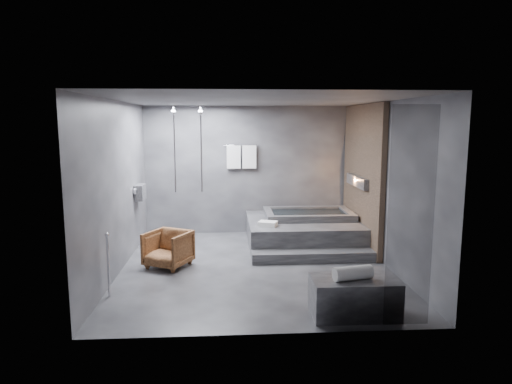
{
  "coord_description": "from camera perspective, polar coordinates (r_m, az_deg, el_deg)",
  "views": [
    {
      "loc": [
        -0.47,
        -7.49,
        2.45
      ],
      "look_at": [
        0.03,
        0.3,
        1.25
      ],
      "focal_mm": 32.0,
      "sensor_mm": 36.0,
      "label": 1
    }
  ],
  "objects": [
    {
      "name": "tub_deck",
      "position": [
        9.33,
        5.82,
        -4.95
      ],
      "size": [
        2.2,
        2.0,
        0.5
      ],
      "primitive_type": "cube",
      "color": "#2D2D30",
      "rests_on": "ground"
    },
    {
      "name": "tub_step",
      "position": [
        8.26,
        7.16,
        -7.96
      ],
      "size": [
        2.2,
        0.36,
        0.18
      ],
      "primitive_type": "cube",
      "color": "#2D2D30",
      "rests_on": "ground"
    },
    {
      "name": "driftwood_chair",
      "position": [
        7.97,
        -10.93,
        -6.99
      ],
      "size": [
        0.91,
        0.92,
        0.62
      ],
      "primitive_type": "imported",
      "rotation": [
        0.0,
        0.0,
        -0.48
      ],
      "color": "#442411",
      "rests_on": "ground"
    },
    {
      "name": "concrete_bench",
      "position": [
        6.1,
        12.16,
        -12.7
      ],
      "size": [
        1.09,
        0.6,
        0.49
      ],
      "primitive_type": "cube",
      "rotation": [
        0.0,
        0.0,
        -0.01
      ],
      "color": "#2D2D2F",
      "rests_on": "ground"
    },
    {
      "name": "room",
      "position": [
        7.82,
        2.7,
        3.44
      ],
      "size": [
        5.0,
        5.04,
        2.82
      ],
      "color": "#29292B",
      "rests_on": "ground"
    },
    {
      "name": "rolled_towel",
      "position": [
        5.93,
        12.02,
        -9.88
      ],
      "size": [
        0.52,
        0.28,
        0.18
      ],
      "primitive_type": "cylinder",
      "rotation": [
        0.0,
        1.57,
        0.21
      ],
      "color": "silver",
      "rests_on": "concrete_bench"
    },
    {
      "name": "deck_towel",
      "position": [
        8.66,
        1.48,
        -3.98
      ],
      "size": [
        0.4,
        0.35,
        0.09
      ],
      "primitive_type": "cube",
      "rotation": [
        0.0,
        0.0,
        -0.35
      ],
      "color": "white",
      "rests_on": "tub_deck"
    }
  ]
}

